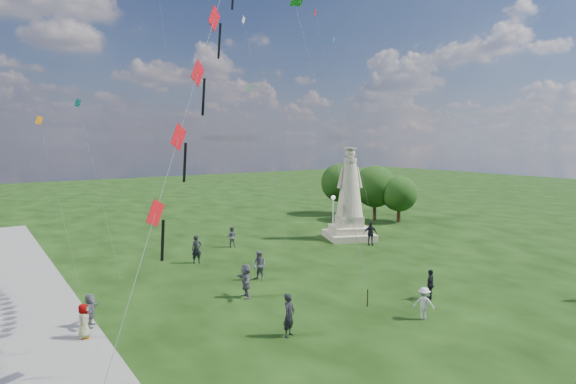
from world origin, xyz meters
TOP-DOWN VIEW (x-y plane):
  - ground at (36.75, 10.00)m, footprint 106.50×160.00m
  - waterfront at (-15.24, 8.99)m, footprint 200.00×200.00m
  - statue at (10.80, 16.14)m, footprint 4.96×4.96m
  - lamppost at (8.97, 16.11)m, footprint 0.36×0.36m
  - tree_row at (19.32, 23.22)m, footprint 5.43×11.47m
  - person_0 at (-4.87, 2.19)m, footprint 0.83×0.73m
  - person_1 at (-1.71, 10.01)m, footprint 0.82×1.01m
  - person_2 at (1.56, 0.29)m, footprint 0.99×1.10m
  - person_3 at (4.03, 1.96)m, footprint 1.06×0.96m
  - person_5 at (-11.77, 7.88)m, footprint 1.13×1.54m
  - person_6 at (-3.23, 15.86)m, footprint 0.76×0.55m
  - person_7 at (1.02, 18.92)m, footprint 0.93×0.86m
  - person_9 at (10.54, 13.30)m, footprint 1.23×1.02m
  - person_10 at (-12.29, 6.72)m, footprint 0.64×0.83m
  - person_11 at (-3.92, 7.73)m, footprint 1.10×1.83m
  - red_kite_train at (-7.45, 4.61)m, footprint 10.11×9.35m
  - small_kites at (3.02, 23.39)m, footprint 28.44×16.30m

SIDE VIEW (x-z plane):
  - ground at x=36.75m, z-range -0.60..0.00m
  - waterfront at x=-15.24m, z-range -0.82..0.69m
  - person_10 at x=-12.29m, z-range 0.00..1.49m
  - person_5 at x=-11.77m, z-range 0.00..1.53m
  - person_2 at x=1.56m, z-range 0.00..1.53m
  - person_7 at x=1.02m, z-range 0.00..1.63m
  - person_3 at x=4.03m, z-range 0.00..1.63m
  - person_1 at x=-1.71m, z-range 0.00..1.79m
  - person_11 at x=-3.92m, z-range 0.00..1.85m
  - person_9 at x=10.54m, z-range 0.00..1.87m
  - person_0 at x=-4.87m, z-range 0.00..1.90m
  - person_6 at x=-3.23m, z-range 0.00..1.93m
  - lamppost at x=8.97m, z-range 0.85..4.69m
  - statue at x=10.80m, z-range -0.94..6.77m
  - tree_row at x=19.32m, z-range 0.54..6.27m
  - red_kite_train at x=-7.45m, z-range 2.33..21.69m
  - small_kites at x=3.02m, z-range -0.49..30.86m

